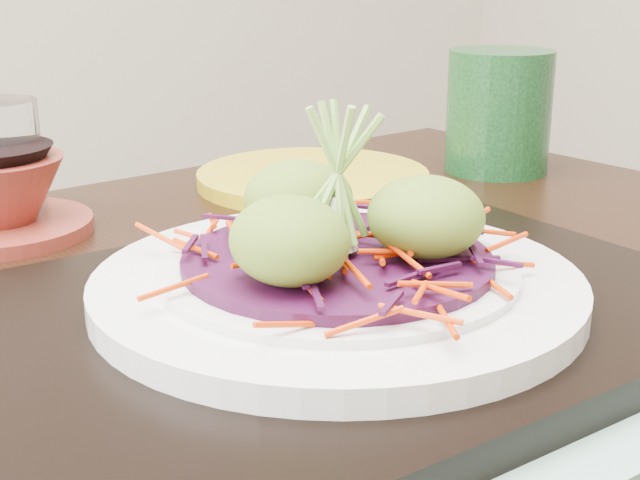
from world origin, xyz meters
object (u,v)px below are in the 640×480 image
yellow_plate (313,178)px  green_jar (499,112)px  dining_table (231,447)px  white_plate (337,284)px  serving_tray (337,315)px

yellow_plate → green_jar: 0.21m
dining_table → yellow_plate: bearing=42.4°
dining_table → green_jar: size_ratio=9.72×
white_plate → yellow_plate: 0.37m
dining_table → white_plate: size_ratio=4.23×
yellow_plate → serving_tray: bearing=-117.4°
green_jar → yellow_plate: bearing=167.1°
dining_table → serving_tray: 0.13m
serving_tray → green_jar: bearing=32.8°
dining_table → green_jar: (0.41, 0.22, 0.15)m
green_jar → dining_table: bearing=-151.5°
dining_table → green_jar: green_jar is taller
white_plate → green_jar: 0.46m
white_plate → green_jar: bearing=37.7°
serving_tray → green_jar: 0.46m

